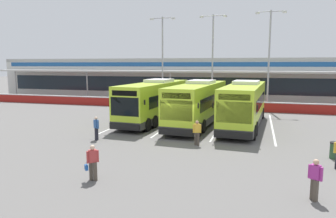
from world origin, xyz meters
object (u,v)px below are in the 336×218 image
(coach_bus_centre, at_px, (244,105))
(pedestrian_with_handbag, at_px, (92,162))
(lamp_post_west, at_px, (163,55))
(lamp_post_east, at_px, (269,54))
(coach_bus_leftmost, at_px, (155,101))
(coach_bus_left_centre, at_px, (198,104))
(litter_bin, at_px, (335,150))
(pedestrian_approaching_bus, at_px, (96,127))
(pedestrian_child, at_px, (315,178))
(lamp_post_centre, at_px, (213,55))
(pedestrian_in_dark_coat, at_px, (197,132))

(coach_bus_centre, distance_m, pedestrian_with_handbag, 15.75)
(lamp_post_west, height_order, lamp_post_east, same)
(coach_bus_leftmost, bearing_deg, coach_bus_left_centre, -10.52)
(lamp_post_east, bearing_deg, litter_bin, -80.19)
(coach_bus_left_centre, xyz_separation_m, pedestrian_with_handbag, (-2.08, -14.41, -0.93))
(pedestrian_with_handbag, xyz_separation_m, litter_bin, (11.16, 6.62, -0.39))
(coach_bus_leftmost, distance_m, coach_bus_centre, 7.99)
(coach_bus_left_centre, relative_size, lamp_post_east, 1.12)
(pedestrian_with_handbag, height_order, lamp_post_east, lamp_post_east)
(pedestrian_approaching_bus, relative_size, litter_bin, 1.74)
(lamp_post_east, bearing_deg, pedestrian_approaching_bus, -122.59)
(coach_bus_leftmost, xyz_separation_m, lamp_post_east, (10.03, 9.82, 4.50))
(coach_bus_leftmost, height_order, pedestrian_child, coach_bus_leftmost)
(lamp_post_east, bearing_deg, lamp_post_centre, 168.72)
(coach_bus_leftmost, xyz_separation_m, pedestrian_with_handbag, (2.05, -15.17, -0.93))
(pedestrian_with_handbag, height_order, pedestrian_approaching_bus, same)
(coach_bus_left_centre, xyz_separation_m, litter_bin, (9.08, -7.78, -1.32))
(coach_bus_leftmost, height_order, pedestrian_approaching_bus, coach_bus_leftmost)
(lamp_post_centre, distance_m, lamp_post_east, 6.58)
(coach_bus_centre, height_order, lamp_post_east, lamp_post_east)
(litter_bin, bearing_deg, coach_bus_centre, 123.43)
(pedestrian_child, bearing_deg, coach_bus_centre, 103.03)
(pedestrian_approaching_bus, height_order, lamp_post_east, lamp_post_east)
(lamp_post_west, bearing_deg, pedestrian_in_dark_coat, -66.95)
(pedestrian_with_handbag, xyz_separation_m, pedestrian_child, (9.18, 0.45, 0.02))
(pedestrian_in_dark_coat, distance_m, lamp_post_centre, 19.76)
(pedestrian_child, relative_size, pedestrian_approaching_bus, 1.00)
(pedestrian_approaching_bus, bearing_deg, coach_bus_leftmost, 79.50)
(coach_bus_left_centre, distance_m, lamp_post_east, 12.93)
(coach_bus_centre, relative_size, lamp_post_centre, 1.12)
(coach_bus_leftmost, bearing_deg, pedestrian_in_dark_coat, -55.52)
(lamp_post_centre, xyz_separation_m, litter_bin, (9.62, -19.65, -5.82))
(coach_bus_centre, relative_size, pedestrian_child, 7.59)
(coach_bus_left_centre, relative_size, litter_bin, 13.22)
(pedestrian_child, distance_m, lamp_post_centre, 27.47)
(coach_bus_left_centre, bearing_deg, coach_bus_leftmost, 169.48)
(pedestrian_child, bearing_deg, lamp_post_east, 92.79)
(lamp_post_west, bearing_deg, coach_bus_centre, -47.95)
(litter_bin, bearing_deg, lamp_post_east, 99.81)
(pedestrian_in_dark_coat, relative_size, lamp_post_east, 0.15)
(coach_bus_leftmost, distance_m, pedestrian_child, 18.53)
(lamp_post_west, height_order, lamp_post_centre, same)
(coach_bus_centre, height_order, pedestrian_approaching_bus, coach_bus_centre)
(pedestrian_child, distance_m, lamp_post_east, 25.15)
(lamp_post_centre, bearing_deg, litter_bin, -63.91)
(pedestrian_with_handbag, distance_m, pedestrian_child, 9.19)
(coach_bus_leftmost, xyz_separation_m, pedestrian_approaching_bus, (-1.53, -8.28, -0.91))
(pedestrian_child, bearing_deg, lamp_post_west, 118.28)
(coach_bus_left_centre, bearing_deg, lamp_post_west, 119.74)
(coach_bus_left_centre, relative_size, lamp_post_west, 1.12)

